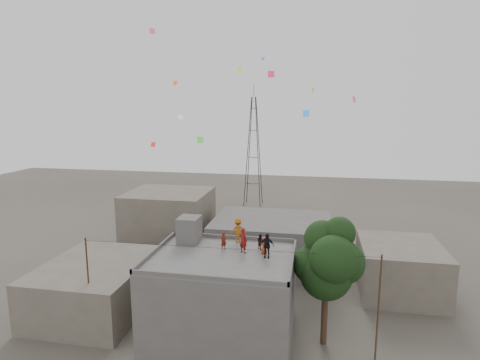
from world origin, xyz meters
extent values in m
plane|color=#433D37|center=(0.00, 0.00, 0.00)|extent=(140.00, 140.00, 0.00)
cube|color=#54514E|center=(0.00, 0.00, 3.00)|extent=(10.00, 8.00, 6.00)
cube|color=#5D5B57|center=(0.00, 0.00, 6.05)|extent=(10.00, 8.00, 0.10)
cube|color=#54514E|center=(0.00, 3.92, 6.25)|extent=(10.00, 0.15, 0.30)
cube|color=#54514E|center=(0.00, -3.92, 6.25)|extent=(10.00, 0.15, 0.30)
cube|color=#54514E|center=(4.92, 0.00, 6.25)|extent=(0.15, 8.00, 0.30)
cube|color=#54514E|center=(-4.92, 0.00, 6.25)|extent=(0.15, 8.00, 0.30)
cube|color=#54514E|center=(-3.20, 2.60, 7.10)|extent=(1.60, 1.80, 2.00)
cube|color=#5B5548|center=(-11.00, 2.00, 2.00)|extent=(8.00, 10.00, 4.00)
cube|color=#54514E|center=(2.00, 14.00, 2.50)|extent=(12.00, 9.00, 5.00)
cube|color=#5B5548|center=(-10.00, 16.00, 3.50)|extent=(9.00, 8.00, 7.00)
cube|color=#5B5548|center=(14.00, 10.00, 2.20)|extent=(7.00, 8.00, 4.40)
cylinder|color=black|center=(7.20, 0.50, 2.00)|extent=(0.44, 0.44, 4.00)
cylinder|color=black|center=(7.35, 0.60, 3.60)|extent=(0.64, 0.91, 2.14)
sphere|color=black|center=(7.20, 0.50, 5.20)|extent=(3.60, 3.60, 3.60)
sphere|color=black|center=(8.30, 0.80, 6.00)|extent=(3.00, 3.00, 3.00)
sphere|color=black|center=(6.30, 1.00, 5.60)|extent=(2.80, 2.80, 2.80)
sphere|color=black|center=(7.60, -0.30, 6.60)|extent=(3.20, 3.20, 3.20)
sphere|color=black|center=(6.90, 1.40, 7.40)|extent=(2.60, 2.60, 2.60)
sphere|color=black|center=(8.00, 1.10, 8.00)|extent=(2.20, 2.20, 2.20)
cylinder|color=black|center=(-9.50, -1.50, 3.70)|extent=(0.12, 0.12, 7.40)
cylinder|color=black|center=(10.50, -1.00, 3.70)|extent=(0.12, 0.12, 7.40)
cylinder|color=black|center=(0.50, -1.25, 7.20)|extent=(20.00, 0.52, 0.02)
cylinder|color=black|center=(-4.85, 39.15, 9.00)|extent=(1.27, 1.27, 18.01)
cylinder|color=black|center=(-3.15, 39.15, 9.00)|extent=(1.27, 1.27, 18.01)
cylinder|color=black|center=(-3.15, 40.85, 9.00)|extent=(1.27, 1.27, 18.01)
cylinder|color=black|center=(-4.85, 40.85, 9.00)|extent=(1.27, 1.27, 18.01)
cube|color=black|center=(-4.00, 40.00, 3.60)|extent=(2.36, 0.08, 0.08)
cube|color=black|center=(-4.00, 40.00, 3.60)|extent=(0.08, 2.36, 0.08)
cube|color=black|center=(-4.00, 40.00, 8.10)|extent=(1.81, 0.08, 0.08)
cube|color=black|center=(-4.00, 40.00, 8.10)|extent=(0.08, 1.81, 0.08)
cube|color=black|center=(-4.00, 40.00, 12.60)|extent=(1.26, 0.08, 0.08)
cube|color=black|center=(-4.00, 40.00, 12.60)|extent=(0.08, 1.26, 0.08)
cube|color=black|center=(-4.00, 40.00, 16.20)|extent=(0.82, 0.08, 0.08)
cube|color=black|center=(-4.00, 40.00, 16.20)|extent=(0.08, 0.82, 0.08)
cylinder|color=black|center=(-4.00, 40.00, 19.00)|extent=(0.08, 0.08, 2.00)
imported|color=maroon|center=(1.33, 1.09, 7.02)|extent=(0.81, 0.74, 1.85)
imported|color=#B03714|center=(2.83, 1.14, 6.70)|extent=(0.65, 0.50, 1.19)
imported|color=black|center=(2.43, 2.06, 6.67)|extent=(0.70, 0.70, 1.15)
imported|color=black|center=(3.09, 0.47, 6.97)|extent=(1.03, 0.44, 1.74)
imported|color=#A35812|center=(0.52, 3.25, 7.06)|extent=(1.42, 1.12, 1.92)
imported|color=maroon|center=(-0.19, 1.43, 6.77)|extent=(0.56, 0.58, 1.34)
plane|color=red|center=(-7.58, 6.56, 13.26)|extent=(0.45, 0.24, 0.39)
plane|color=#F92764|center=(2.60, 6.16, 18.96)|extent=(0.54, 0.24, 0.48)
plane|color=yellow|center=(-0.52, 9.36, 19.68)|extent=(0.41, 0.21, 0.36)
plane|color=#298FEC|center=(5.36, 6.90, 15.93)|extent=(0.51, 0.19, 0.53)
plane|color=silver|center=(-7.05, 12.40, 15.48)|extent=(0.56, 0.49, 0.44)
plane|color=orange|center=(5.75, 15.30, 18.12)|extent=(0.30, 0.41, 0.39)
plane|color=green|center=(-2.00, 1.95, 14.10)|extent=(0.49, 0.47, 0.46)
plane|color=#EC376B|center=(9.16, 8.63, 17.05)|extent=(0.29, 0.52, 0.48)
plane|color=#E14917|center=(-4.52, 4.04, 18.26)|extent=(0.41, 0.28, 0.31)
plane|color=#4D75E8|center=(0.53, 16.79, 21.36)|extent=(0.36, 0.14, 0.33)
plane|color=#F54D71|center=(-6.68, 5.16, 22.31)|extent=(0.44, 0.25, 0.37)
camera|label=1|loc=(6.21, -25.94, 16.47)|focal=30.00mm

